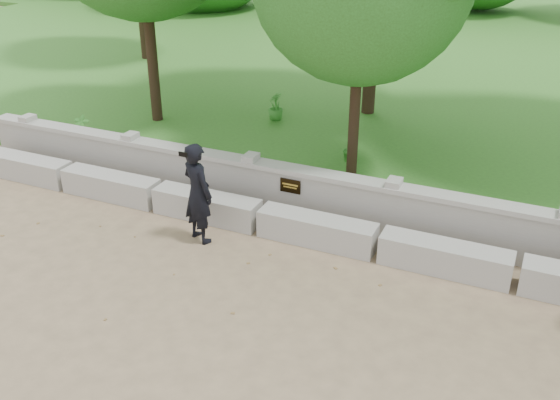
# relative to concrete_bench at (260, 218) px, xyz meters

# --- Properties ---
(ground) EXTENTS (80.00, 80.00, 0.00)m
(ground) POSITION_rel_concrete_bench_xyz_m (-0.00, -1.90, -0.22)
(ground) COLOR #98815D
(ground) RESTS_ON ground
(lawn) EXTENTS (40.00, 22.00, 0.25)m
(lawn) POSITION_rel_concrete_bench_xyz_m (-0.00, 12.10, -0.10)
(lawn) COLOR #397229
(lawn) RESTS_ON ground
(concrete_bench) EXTENTS (11.90, 0.45, 0.45)m
(concrete_bench) POSITION_rel_concrete_bench_xyz_m (0.00, 0.00, 0.00)
(concrete_bench) COLOR #ADABA3
(concrete_bench) RESTS_ON ground
(parapet_wall) EXTENTS (12.50, 0.35, 0.90)m
(parapet_wall) POSITION_rel_concrete_bench_xyz_m (0.00, 0.70, 0.24)
(parapet_wall) COLOR #A3A19A
(parapet_wall) RESTS_ON ground
(man_main) EXTENTS (0.71, 0.66, 1.64)m
(man_main) POSITION_rel_concrete_bench_xyz_m (-0.74, -0.66, 0.60)
(man_main) COLOR black
(man_main) RESTS_ON ground
(shrub_a) EXTENTS (0.39, 0.32, 0.63)m
(shrub_a) POSITION_rel_concrete_bench_xyz_m (-4.77, 1.40, 0.34)
(shrub_a) COLOR #3C8C2F
(shrub_a) RESTS_ON lawn
(shrub_b) EXTENTS (0.27, 0.32, 0.53)m
(shrub_b) POSITION_rel_concrete_bench_xyz_m (0.57, 2.85, 0.29)
(shrub_b) COLOR #3C8C2F
(shrub_b) RESTS_ON lawn
(shrub_d) EXTENTS (0.48, 0.48, 0.64)m
(shrub_d) POSITION_rel_concrete_bench_xyz_m (-1.79, 4.53, 0.34)
(shrub_d) COLOR #3C8C2F
(shrub_d) RESTS_ON lawn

